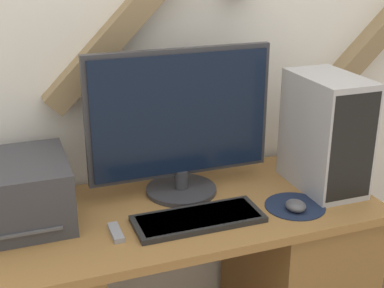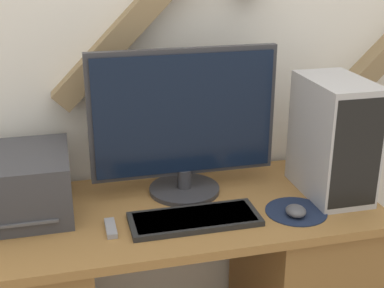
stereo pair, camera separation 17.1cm
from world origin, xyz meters
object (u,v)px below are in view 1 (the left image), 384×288
Objects in this scene: monitor at (180,121)px; keyboard at (198,219)px; computer_tower at (326,133)px; printer at (19,192)px; remote_control at (116,232)px; mouse at (296,206)px.

monitor reaches higher than keyboard.
printer is at bearing 174.13° from computer_tower.
monitor is 6.00× the size of remote_control.
monitor is at bearing 85.19° from keyboard.
computer_tower is 0.80m from remote_control.
monitor reaches higher than computer_tower.
computer_tower is at bearing 6.15° from remote_control.
remote_control is at bearing 177.93° from keyboard.
mouse is at bearing -16.25° from printer.
monitor is at bearing 165.35° from computer_tower.
printer is (-1.03, 0.11, -0.10)m from computer_tower.
remote_control is at bearing -173.85° from computer_tower.
computer_tower is 1.05m from printer.
mouse is 0.70× the size of remote_control.
remote_control is (-0.28, -0.21, -0.25)m from monitor.
printer is at bearing -177.62° from monitor.
monitor is 0.47m from mouse.
keyboard is at bearing -2.07° from remote_control.
computer_tower is at bearing 10.29° from keyboard.
mouse is at bearing -8.31° from keyboard.
mouse is (0.32, -0.05, 0.01)m from keyboard.
keyboard is at bearing -169.71° from computer_tower.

